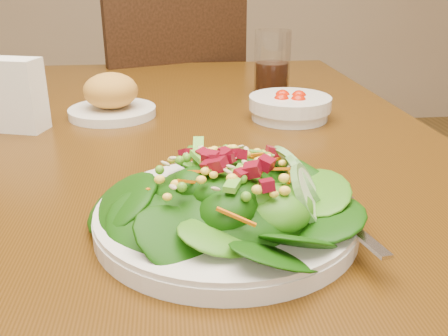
{
  "coord_description": "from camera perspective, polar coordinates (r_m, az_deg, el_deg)",
  "views": [
    {
      "loc": [
        -0.01,
        -0.79,
        1.02
      ],
      "look_at": [
        0.05,
        -0.28,
        0.81
      ],
      "focal_mm": 40.0,
      "sensor_mm": 36.0,
      "label": 1
    }
  ],
  "objects": [
    {
      "name": "salad_plate",
      "position": [
        0.54,
        1.28,
        -3.77
      ],
      "size": [
        0.29,
        0.29,
        0.08
      ],
      "rotation": [
        0.0,
        0.0,
        -0.15
      ],
      "color": "silver",
      "rests_on": "dining_table"
    },
    {
      "name": "bread_plate",
      "position": [
        0.97,
        -12.75,
        7.73
      ],
      "size": [
        0.16,
        0.16,
        0.08
      ],
      "color": "silver",
      "rests_on": "dining_table"
    },
    {
      "name": "napkin_holder",
      "position": [
        0.93,
        -22.88,
        7.91
      ],
      "size": [
        0.11,
        0.08,
        0.12
      ],
      "rotation": [
        0.0,
        0.0,
        -0.3
      ],
      "color": "white",
      "rests_on": "dining_table"
    },
    {
      "name": "dining_table",
      "position": [
        0.87,
        -5.14,
        -3.04
      ],
      "size": [
        0.9,
        1.4,
        0.75
      ],
      "color": "#46280B",
      "rests_on": "ground_plane"
    },
    {
      "name": "tomato_bowl",
      "position": [
        0.94,
        7.53,
        6.96
      ],
      "size": [
        0.15,
        0.15,
        0.05
      ],
      "color": "silver",
      "rests_on": "dining_table"
    },
    {
      "name": "drinking_glass",
      "position": [
        1.13,
        5.52,
        11.41
      ],
      "size": [
        0.08,
        0.08,
        0.14
      ],
      "color": "silver",
      "rests_on": "dining_table"
    },
    {
      "name": "chair_far",
      "position": [
        1.69,
        -6.6,
        5.0
      ],
      "size": [
        0.59,
        0.59,
        0.99
      ],
      "rotation": [
        0.0,
        0.0,
        3.5
      ],
      "color": "black",
      "rests_on": "ground_plane"
    }
  ]
}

